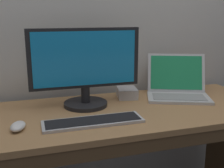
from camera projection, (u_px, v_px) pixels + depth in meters
The scene contains 6 objects.
desk at pixel (126, 153), 1.51m from camera, with size 1.59×0.64×0.77m.
laptop_silver at pixel (178, 88), 1.66m from camera, with size 0.43×0.40×0.24m.
external_monitor at pixel (85, 68), 1.45m from camera, with size 0.58×0.23×0.41m.
wired_keyboard at pixel (93, 121), 1.27m from camera, with size 0.46×0.13×0.02m.
computer_mouse at pixel (18, 126), 1.19m from camera, with size 0.06×0.10×0.03m, color white.
external_drive_box at pixel (127, 93), 1.66m from camera, with size 0.11×0.13×0.06m, color silver.
Camera 1 is at (-0.48, -1.30, 1.25)m, focal length 44.99 mm.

